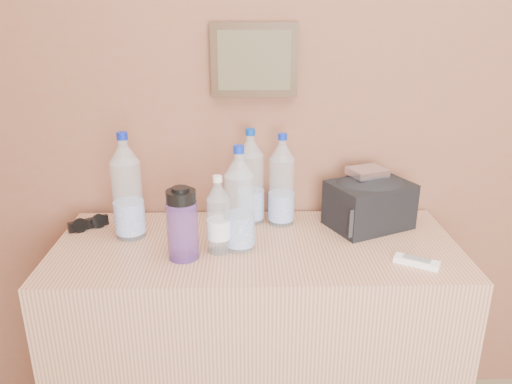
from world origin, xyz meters
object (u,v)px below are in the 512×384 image
pet_small (219,219)px  nalgene_bottle (182,224)px  ac_remote (417,262)px  toiletry_bag (369,202)px  dresser (256,348)px  foil_packet (367,172)px  pet_large_c (251,182)px  sunglasses (88,224)px  pet_large_b (282,185)px  pet_large_a (127,192)px  pet_large_d (240,205)px

pet_small → nalgene_bottle: 0.12m
ac_remote → toiletry_bag: 0.31m
dresser → nalgene_bottle: nalgene_bottle is taller
ac_remote → foil_packet: bearing=137.0°
toiletry_bag → foil_packet: foil_packet is taller
pet_large_c → sunglasses: (-0.58, -0.06, -0.13)m
foil_packet → ac_remote: bearing=-73.2°
dresser → pet_large_b: size_ratio=4.02×
pet_large_a → pet_large_d: (0.37, -0.10, -0.01)m
pet_large_d → dresser: bearing=28.7°
pet_small → toiletry_bag: 0.56m
nalgene_bottle → pet_large_a: bearing=140.7°
sunglasses → ac_remote: size_ratio=1.05×
pet_large_d → sunglasses: 0.58m
dresser → nalgene_bottle: size_ratio=5.72×
pet_large_b → foil_packet: bearing=-3.4°
pet_large_d → toiletry_bag: pet_large_d is taller
sunglasses → ac_remote: sunglasses is taller
pet_large_a → nalgene_bottle: 0.26m
pet_large_b → sunglasses: bearing=-176.9°
pet_large_c → sunglasses: pet_large_c is taller
ac_remote → pet_large_d: bearing=-162.9°
toiletry_bag → sunglasses: bearing=155.4°
nalgene_bottle → foil_packet: size_ratio=1.93×
pet_large_b → ac_remote: bearing=-39.9°
pet_large_d → nalgene_bottle: size_ratio=1.47×
toiletry_bag → foil_packet: (-0.01, 0.02, 0.10)m
pet_large_b → pet_small: (-0.21, -0.22, -0.04)m
pet_small → foil_packet: bearing=21.8°
pet_large_b → pet_large_d: 0.25m
pet_large_b → nalgene_bottle: size_ratio=1.42×
pet_large_a → ac_remote: pet_large_a is taller
pet_small → pet_large_b: bearing=46.0°
sunglasses → foil_packet: (0.98, 0.02, 0.18)m
dresser → ac_remote: bearing=-17.6°
pet_small → ac_remote: pet_small is taller
pet_large_c → pet_large_d: pet_large_c is taller
dresser → pet_large_b: (0.09, 0.17, 0.56)m
pet_large_b → ac_remote: (0.39, -0.33, -0.14)m
pet_large_a → ac_remote: bearing=-13.9°
pet_large_c → pet_small: 0.26m
sunglasses → toiletry_bag: bearing=-33.8°
pet_large_a → pet_large_d: size_ratio=1.06×
toiletry_bag → pet_large_c: bearing=148.0°
pet_large_a → sunglasses: 0.23m
pet_large_d → foil_packet: 0.48m
nalgene_bottle → foil_packet: (0.62, 0.25, 0.08)m
pet_large_d → ac_remote: 0.57m
pet_large_b → pet_large_d: bearing=-126.2°
pet_small → pet_large_a: bearing=158.7°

